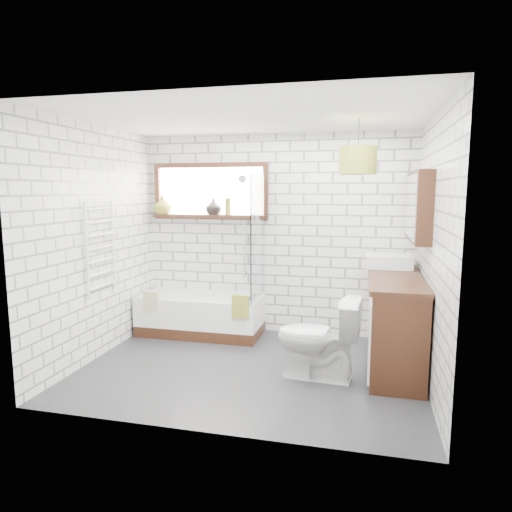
% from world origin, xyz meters
% --- Properties ---
extents(floor, '(3.40, 2.60, 0.01)m').
position_xyz_m(floor, '(0.00, 0.00, -0.01)').
color(floor, '#252528').
rests_on(floor, ground).
extents(ceiling, '(3.40, 2.60, 0.01)m').
position_xyz_m(ceiling, '(0.00, 0.00, 2.50)').
color(ceiling, white).
rests_on(ceiling, ground).
extents(wall_back, '(3.40, 0.01, 2.50)m').
position_xyz_m(wall_back, '(0.00, 1.30, 1.25)').
color(wall_back, white).
rests_on(wall_back, ground).
extents(wall_front, '(3.40, 0.01, 2.50)m').
position_xyz_m(wall_front, '(0.00, -1.30, 1.25)').
color(wall_front, white).
rests_on(wall_front, ground).
extents(wall_left, '(0.01, 2.60, 2.50)m').
position_xyz_m(wall_left, '(-1.70, 0.00, 1.25)').
color(wall_left, white).
rests_on(wall_left, ground).
extents(wall_right, '(0.01, 2.60, 2.50)m').
position_xyz_m(wall_right, '(1.70, 0.00, 1.25)').
color(wall_right, white).
rests_on(wall_right, ground).
extents(window, '(1.52, 0.16, 0.68)m').
position_xyz_m(window, '(-0.85, 1.26, 1.80)').
color(window, black).
rests_on(window, wall_back).
extents(towel_radiator, '(0.06, 0.52, 1.00)m').
position_xyz_m(towel_radiator, '(-1.66, 0.00, 1.20)').
color(towel_radiator, white).
rests_on(towel_radiator, wall_left).
extents(mirror_cabinet, '(0.16, 1.20, 0.70)m').
position_xyz_m(mirror_cabinet, '(1.62, 0.60, 1.65)').
color(mirror_cabinet, black).
rests_on(mirror_cabinet, wall_right).
extents(shower_riser, '(0.02, 0.02, 1.30)m').
position_xyz_m(shower_riser, '(-0.40, 1.26, 1.35)').
color(shower_riser, silver).
rests_on(shower_riser, wall_back).
extents(bathtub, '(1.53, 0.68, 0.50)m').
position_xyz_m(bathtub, '(-0.89, 0.96, 0.25)').
color(bathtub, white).
rests_on(bathtub, floor).
extents(shower_screen, '(0.02, 0.72, 1.50)m').
position_xyz_m(shower_screen, '(-0.14, 0.96, 1.25)').
color(shower_screen, white).
rests_on(shower_screen, bathtub).
extents(towel_green, '(0.20, 0.05, 0.27)m').
position_xyz_m(towel_green, '(-0.27, 0.62, 0.48)').
color(towel_green, olive).
rests_on(towel_green, bathtub).
extents(towel_beige, '(0.19, 0.05, 0.25)m').
position_xyz_m(towel_beige, '(-1.40, 0.62, 0.48)').
color(towel_beige, '#C3B487').
rests_on(towel_beige, bathtub).
extents(vanity, '(0.54, 1.66, 0.95)m').
position_xyz_m(vanity, '(1.43, 0.46, 0.48)').
color(vanity, black).
rests_on(vanity, floor).
extents(basin, '(0.50, 0.44, 0.15)m').
position_xyz_m(basin, '(1.37, 0.95, 1.02)').
color(basin, white).
rests_on(basin, vanity).
extents(tap, '(0.04, 0.04, 0.15)m').
position_xyz_m(tap, '(1.53, 0.95, 1.08)').
color(tap, silver).
rests_on(tap, vanity).
extents(toilet, '(0.51, 0.83, 0.81)m').
position_xyz_m(toilet, '(0.69, -0.08, 0.40)').
color(toilet, white).
rests_on(toilet, floor).
extents(vase_olive, '(0.30, 0.30, 0.24)m').
position_xyz_m(vase_olive, '(-1.50, 1.23, 1.60)').
color(vase_olive, olive).
rests_on(vase_olive, window).
extents(vase_dark, '(0.24, 0.24, 0.21)m').
position_xyz_m(vase_dark, '(-0.80, 1.23, 1.59)').
color(vase_dark, black).
rests_on(vase_dark, window).
extents(bottle, '(0.07, 0.07, 0.21)m').
position_xyz_m(bottle, '(-0.60, 1.23, 1.59)').
color(bottle, olive).
rests_on(bottle, window).
extents(pendant, '(0.36, 0.36, 0.27)m').
position_xyz_m(pendant, '(1.01, 0.30, 2.10)').
color(pendant, olive).
rests_on(pendant, ceiling).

